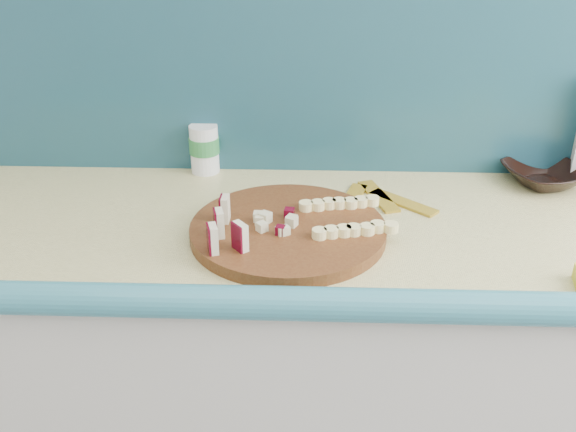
{
  "coord_description": "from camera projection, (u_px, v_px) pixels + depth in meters",
  "views": [
    {
      "loc": [
        -0.11,
        0.3,
        1.54
      ],
      "look_at": [
        -0.15,
        1.44,
        0.95
      ],
      "focal_mm": 40.0,
      "sensor_mm": 36.0,
      "label": 1
    }
  ],
  "objects": [
    {
      "name": "apple_chunks",
      "position": [
        276.0,
        222.0,
        1.28
      ],
      "size": [
        0.06,
        0.07,
        0.02
      ],
      "color": "beige",
      "rests_on": "cutting_board"
    },
    {
      "name": "kitchen_counter",
      "position": [
        391.0,
        389.0,
        1.55
      ],
      "size": [
        2.2,
        0.63,
        0.91
      ],
      "color": "beige",
      "rests_on": "ground"
    },
    {
      "name": "backsplash",
      "position": [
        400.0,
        70.0,
        1.49
      ],
      "size": [
        2.2,
        0.02,
        0.5
      ],
      "primitive_type": "cube",
      "color": "teal",
      "rests_on": "kitchen_counter"
    },
    {
      "name": "canister",
      "position": [
        204.0,
        148.0,
        1.56
      ],
      "size": [
        0.07,
        0.07,
        0.12
      ],
      "rotation": [
        0.0,
        0.0,
        0.07
      ],
      "color": "white",
      "rests_on": "kitchen_counter"
    },
    {
      "name": "brown_bowl",
      "position": [
        545.0,
        175.0,
        1.52
      ],
      "size": [
        0.23,
        0.23,
        0.04
      ],
      "primitive_type": "imported",
      "rotation": [
        0.0,
        0.0,
        0.35
      ],
      "color": "black",
      "rests_on": "kitchen_counter"
    },
    {
      "name": "banana_peel",
      "position": [
        378.0,
        199.0,
        1.44
      ],
      "size": [
        0.23,
        0.19,
        0.01
      ],
      "rotation": [
        0.0,
        0.0,
        0.14
      ],
      "color": "gold",
      "rests_on": "kitchen_counter"
    },
    {
      "name": "cutting_board",
      "position": [
        288.0,
        230.0,
        1.29
      ],
      "size": [
        0.47,
        0.47,
        0.02
      ],
      "primitive_type": "cylinder",
      "rotation": [
        0.0,
        0.0,
        0.22
      ],
      "color": "#47210F",
      "rests_on": "kitchen_counter"
    },
    {
      "name": "banana_slices",
      "position": [
        346.0,
        216.0,
        1.3
      ],
      "size": [
        0.19,
        0.18,
        0.02
      ],
      "color": "#FFEF9B",
      "rests_on": "cutting_board"
    },
    {
      "name": "apple_wedges",
      "position": [
        224.0,
        226.0,
        1.22
      ],
      "size": [
        0.07,
        0.16,
        0.05
      ],
      "color": "beige",
      "rests_on": "cutting_board"
    }
  ]
}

